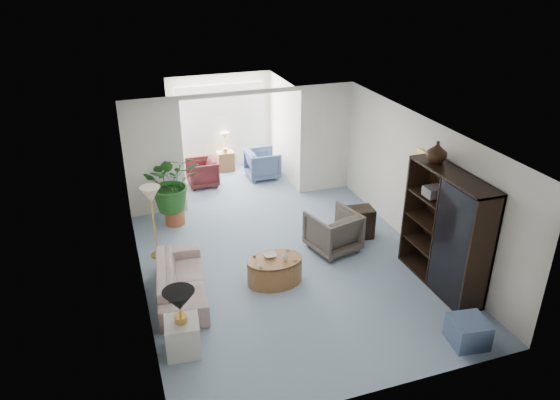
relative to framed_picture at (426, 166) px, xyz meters
name	(u,v)px	position (x,y,z in m)	size (l,w,h in m)	color
floor	(291,270)	(-2.46, 0.10, -1.70)	(6.00, 6.00, 0.00)	#8A9DB7
sunroom_floor	(233,182)	(-2.46, 4.20, -1.70)	(2.60, 2.60, 0.00)	#8A9DB7
back_pier_left	(154,159)	(-4.36, 3.10, -0.45)	(1.20, 0.12, 2.50)	white
back_pier_right	(325,139)	(-0.56, 3.10, -0.45)	(1.20, 0.12, 2.50)	white
back_header	(242,93)	(-2.46, 3.10, 0.75)	(2.60, 0.12, 0.10)	white
window_pane	(221,114)	(-2.46, 5.28, -0.30)	(2.20, 0.02, 1.50)	white
window_blinds	(221,115)	(-2.46, 5.25, -0.30)	(2.20, 0.02, 1.50)	white
framed_picture	(426,166)	(0.00, 0.00, 0.00)	(0.04, 0.50, 0.40)	#BBAD95
sofa	(181,280)	(-4.39, -0.01, -1.42)	(1.91, 0.75, 0.56)	#BBB19E
end_table	(183,337)	(-4.59, -1.36, -1.44)	(0.47, 0.47, 0.52)	beige
table_lamp	(179,301)	(-4.59, -1.36, -0.83)	(0.44, 0.44, 0.30)	black
floor_lamp	(151,194)	(-4.62, 1.35, -0.45)	(0.36, 0.36, 0.28)	#EFE5BE
coffee_table	(275,271)	(-2.84, -0.15, -1.47)	(0.95, 0.95, 0.45)	olive
coffee_bowl	(270,255)	(-2.89, -0.05, -1.22)	(0.21, 0.21, 0.05)	silver
coffee_cup	(285,258)	(-2.69, -0.25, -1.20)	(0.10, 0.10, 0.10)	silver
wingback_chair	(333,231)	(-1.48, 0.52, -1.31)	(0.83, 0.85, 0.77)	#595446
side_table_dark	(359,222)	(-0.78, 0.82, -1.40)	(0.50, 0.40, 0.60)	black
entertainment_cabinet	(445,230)	(-0.23, -1.06, -0.70)	(0.48, 1.80, 2.00)	black
cabinet_urn	(437,152)	(-0.23, -0.56, 0.48)	(0.34, 0.34, 0.35)	black
ottoman	(468,332)	(-0.73, -2.49, -1.50)	(0.49, 0.49, 0.39)	slate
plant_pot	(175,216)	(-4.12, 2.52, -1.54)	(0.40, 0.40, 0.32)	#AB5131
house_plant	(172,182)	(-4.12, 2.52, -0.77)	(1.10, 0.95, 1.22)	#235C1F
sunroom_chair_blue	(263,164)	(-1.69, 4.27, -1.35)	(0.75, 0.77, 0.70)	slate
sunroom_chair_maroon	(202,173)	(-3.19, 4.27, -1.38)	(0.68, 0.70, 0.64)	#571D23
sunroom_table	(226,161)	(-2.44, 5.02, -1.45)	(0.41, 0.32, 0.50)	olive
shelf_clutter	(449,212)	(-0.28, -1.14, -0.31)	(0.30, 1.00, 0.61)	#2B2822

